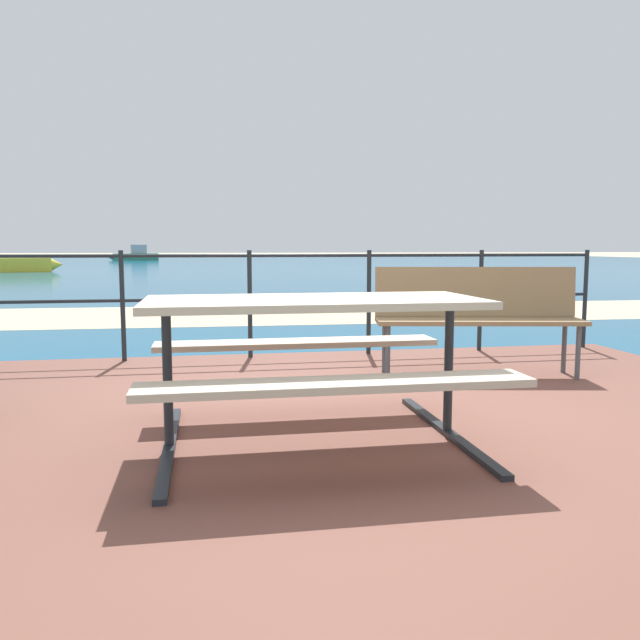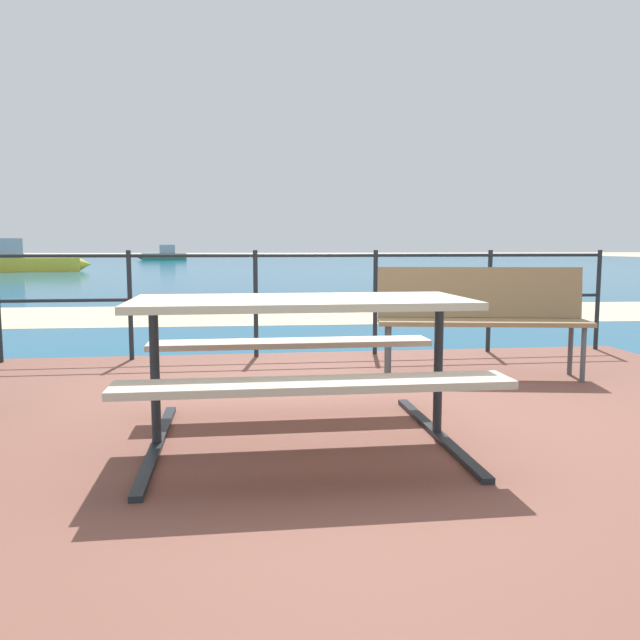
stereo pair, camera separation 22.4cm
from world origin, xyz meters
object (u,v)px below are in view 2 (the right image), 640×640
(boat_mid, at_px, (164,255))
(park_bench, at_px, (481,310))
(picnic_table, at_px, (301,332))
(boat_near, at_px, (21,262))

(boat_mid, bearing_deg, park_bench, 88.72)
(picnic_table, distance_m, boat_mid, 52.87)
(park_bench, bearing_deg, boat_mid, 109.60)
(picnic_table, bearing_deg, boat_mid, 96.78)
(picnic_table, height_order, boat_mid, boat_mid)
(park_bench, bearing_deg, picnic_table, -125.02)
(park_bench, height_order, boat_mid, boat_mid)
(park_bench, xyz_separation_m, boat_near, (-11.58, 25.21, -0.16))
(park_bench, distance_m, boat_near, 27.74)
(boat_near, height_order, boat_mid, boat_near)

